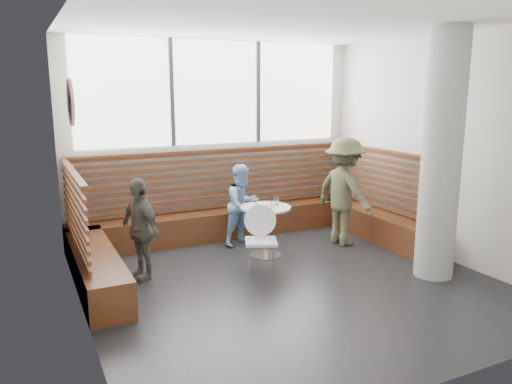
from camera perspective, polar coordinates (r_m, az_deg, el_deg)
name	(u,v)px	position (r m, az deg, el deg)	size (l,w,h in m)	color
room	(292,159)	(6.11, 4.08, 3.80)	(5.00, 5.00, 3.20)	silver
booth	(235,220)	(7.90, -2.45, -3.17)	(5.00, 2.50, 1.44)	#472411
concrete_column	(442,156)	(6.78, 20.45, 3.87)	(0.50, 0.50, 3.20)	gray
wall_art	(70,102)	(5.67, -20.45, 9.57)	(0.50, 0.50, 0.03)	white
cafe_table	(266,221)	(7.32, 1.12, -3.31)	(0.73, 0.73, 0.75)	silver
cafe_chair	(259,234)	(6.71, 0.31, -4.81)	(0.43, 0.42, 0.90)	white
adult_man	(344,192)	(7.95, 10.06, 0.05)	(1.10, 0.63, 1.71)	#505136
child_back	(243,205)	(7.85, -1.53, -1.49)	(0.63, 0.49, 1.29)	#84AFE6
child_left	(140,229)	(6.62, -13.13, -4.14)	(0.78, 0.33, 1.33)	#53514B
plate_near	(257,205)	(7.32, 0.13, -1.52)	(0.22, 0.22, 0.02)	white
plate_far	(265,204)	(7.40, 0.99, -1.37)	(0.20, 0.20, 0.01)	white
glass_left	(254,205)	(7.15, -0.18, -1.49)	(0.06, 0.06, 0.10)	white
glass_mid	(273,204)	(7.23, 1.94, -1.34)	(0.06, 0.06, 0.10)	white
glass_right	(276,200)	(7.40, 2.35, -0.96)	(0.08, 0.08, 0.12)	white
menu_card	(273,209)	(7.11, 1.92, -1.97)	(0.19, 0.13, 0.00)	#A5C64C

